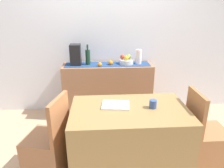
{
  "coord_description": "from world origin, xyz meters",
  "views": [
    {
      "loc": [
        -0.14,
        -2.25,
        1.72
      ],
      "look_at": [
        0.03,
        0.39,
        0.73
      ],
      "focal_mm": 33.55,
      "sensor_mm": 36.0,
      "label": 1
    }
  ],
  "objects_px": {
    "coffee_maker": "(76,55)",
    "dining_table": "(129,139)",
    "wine_bottle": "(88,57)",
    "coffee_cup": "(153,104)",
    "sideboard_console": "(108,90)",
    "open_book": "(116,105)",
    "chair_near_window": "(48,151)",
    "ceramic_vase": "(139,57)",
    "chair_by_corner": "(205,144)",
    "fruit_bowl": "(126,62)"
  },
  "relations": [
    {
      "from": "coffee_cup",
      "to": "chair_by_corner",
      "type": "bearing_deg",
      "value": -0.49
    },
    {
      "from": "coffee_maker",
      "to": "fruit_bowl",
      "type": "bearing_deg",
      "value": 0.0
    },
    {
      "from": "ceramic_vase",
      "to": "chair_near_window",
      "type": "distance_m",
      "value": 1.89
    },
    {
      "from": "dining_table",
      "to": "open_book",
      "type": "relative_size",
      "value": 4.27
    },
    {
      "from": "coffee_cup",
      "to": "chair_near_window",
      "type": "bearing_deg",
      "value": -179.5
    },
    {
      "from": "fruit_bowl",
      "to": "coffee_cup",
      "type": "distance_m",
      "value": 1.29
    },
    {
      "from": "wine_bottle",
      "to": "open_book",
      "type": "distance_m",
      "value": 1.27
    },
    {
      "from": "coffee_cup",
      "to": "chair_near_window",
      "type": "xyz_separation_m",
      "value": [
        -1.1,
        -0.01,
        -0.52
      ]
    },
    {
      "from": "sideboard_console",
      "to": "fruit_bowl",
      "type": "relative_size",
      "value": 6.33
    },
    {
      "from": "wine_bottle",
      "to": "coffee_maker",
      "type": "bearing_deg",
      "value": 180.0
    },
    {
      "from": "sideboard_console",
      "to": "ceramic_vase",
      "type": "xyz_separation_m",
      "value": [
        0.48,
        0.0,
        0.54
      ]
    },
    {
      "from": "sideboard_console",
      "to": "wine_bottle",
      "type": "distance_m",
      "value": 0.63
    },
    {
      "from": "coffee_maker",
      "to": "ceramic_vase",
      "type": "xyz_separation_m",
      "value": [
        0.97,
        0.0,
        -0.05
      ]
    },
    {
      "from": "dining_table",
      "to": "chair_near_window",
      "type": "distance_m",
      "value": 0.87
    },
    {
      "from": "wine_bottle",
      "to": "coffee_cup",
      "type": "bearing_deg",
      "value": -61.07
    },
    {
      "from": "dining_table",
      "to": "chair_by_corner",
      "type": "relative_size",
      "value": 1.33
    },
    {
      "from": "open_book",
      "to": "coffee_cup",
      "type": "xyz_separation_m",
      "value": [
        0.38,
        -0.07,
        0.03
      ]
    },
    {
      "from": "fruit_bowl",
      "to": "dining_table",
      "type": "xyz_separation_m",
      "value": [
        -0.13,
        -1.28,
        -0.53
      ]
    },
    {
      "from": "wine_bottle",
      "to": "open_book",
      "type": "relative_size",
      "value": 1.12
    },
    {
      "from": "fruit_bowl",
      "to": "chair_by_corner",
      "type": "relative_size",
      "value": 0.25
    },
    {
      "from": "open_book",
      "to": "coffee_maker",
      "type": "bearing_deg",
      "value": 120.5
    },
    {
      "from": "sideboard_console",
      "to": "open_book",
      "type": "bearing_deg",
      "value": -88.88
    },
    {
      "from": "ceramic_vase",
      "to": "chair_by_corner",
      "type": "distance_m",
      "value": 1.56
    },
    {
      "from": "fruit_bowl",
      "to": "wine_bottle",
      "type": "bearing_deg",
      "value": 180.0
    },
    {
      "from": "sideboard_console",
      "to": "wine_bottle",
      "type": "bearing_deg",
      "value": 180.0
    },
    {
      "from": "dining_table",
      "to": "fruit_bowl",
      "type": "bearing_deg",
      "value": 84.23
    },
    {
      "from": "dining_table",
      "to": "coffee_cup",
      "type": "bearing_deg",
      "value": 1.29
    },
    {
      "from": "sideboard_console",
      "to": "coffee_maker",
      "type": "xyz_separation_m",
      "value": [
        -0.49,
        0.0,
        0.59
      ]
    },
    {
      "from": "fruit_bowl",
      "to": "open_book",
      "type": "height_order",
      "value": "fruit_bowl"
    },
    {
      "from": "coffee_maker",
      "to": "chair_near_window",
      "type": "distance_m",
      "value": 1.51
    },
    {
      "from": "coffee_maker",
      "to": "coffee_cup",
      "type": "distance_m",
      "value": 1.57
    },
    {
      "from": "ceramic_vase",
      "to": "open_book",
      "type": "height_order",
      "value": "ceramic_vase"
    },
    {
      "from": "coffee_cup",
      "to": "wine_bottle",
      "type": "bearing_deg",
      "value": 118.93
    },
    {
      "from": "ceramic_vase",
      "to": "dining_table",
      "type": "bearing_deg",
      "value": -104.04
    },
    {
      "from": "dining_table",
      "to": "chair_near_window",
      "type": "xyz_separation_m",
      "value": [
        -0.86,
        -0.0,
        -0.1
      ]
    },
    {
      "from": "chair_near_window",
      "to": "chair_by_corner",
      "type": "bearing_deg",
      "value": 0.14
    },
    {
      "from": "coffee_cup",
      "to": "coffee_maker",
      "type": "bearing_deg",
      "value": 124.91
    },
    {
      "from": "fruit_bowl",
      "to": "wine_bottle",
      "type": "xyz_separation_m",
      "value": [
        -0.6,
        0.0,
        0.08
      ]
    },
    {
      "from": "fruit_bowl",
      "to": "chair_near_window",
      "type": "xyz_separation_m",
      "value": [
        -0.99,
        -1.29,
        -0.63
      ]
    },
    {
      "from": "wine_bottle",
      "to": "coffee_maker",
      "type": "xyz_separation_m",
      "value": [
        -0.19,
        0.0,
        0.04
      ]
    },
    {
      "from": "sideboard_console",
      "to": "chair_near_window",
      "type": "height_order",
      "value": "chair_near_window"
    },
    {
      "from": "coffee_cup",
      "to": "chair_by_corner",
      "type": "relative_size",
      "value": 0.1
    },
    {
      "from": "coffee_maker",
      "to": "dining_table",
      "type": "bearing_deg",
      "value": -63.04
    },
    {
      "from": "dining_table",
      "to": "chair_near_window",
      "type": "bearing_deg",
      "value": -179.72
    },
    {
      "from": "sideboard_console",
      "to": "wine_bottle",
      "type": "xyz_separation_m",
      "value": [
        -0.31,
        0.0,
        0.55
      ]
    },
    {
      "from": "coffee_cup",
      "to": "dining_table",
      "type": "bearing_deg",
      "value": -178.71
    },
    {
      "from": "open_book",
      "to": "chair_by_corner",
      "type": "bearing_deg",
      "value": 3.21
    },
    {
      "from": "fruit_bowl",
      "to": "ceramic_vase",
      "type": "xyz_separation_m",
      "value": [
        0.19,
        0.0,
        0.07
      ]
    },
    {
      "from": "open_book",
      "to": "dining_table",
      "type": "bearing_deg",
      "value": -20.79
    },
    {
      "from": "dining_table",
      "to": "coffee_cup",
      "type": "height_order",
      "value": "coffee_cup"
    }
  ]
}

